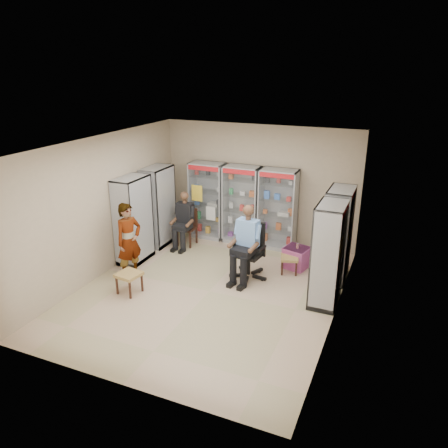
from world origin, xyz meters
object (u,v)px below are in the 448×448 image
at_px(cabinet_back_right, 278,210).
at_px(standing_man, 129,241).
at_px(cabinet_left_far, 158,206).
at_px(cabinet_back_mid, 242,205).
at_px(cabinet_left_near, 133,220).
at_px(pink_trunk, 296,258).
at_px(cabinet_right_near, 328,255).
at_px(woven_stool_a, 289,265).
at_px(wooden_chair, 187,227).
at_px(seated_shopkeeper, 248,245).
at_px(cabinet_back_left, 208,201).
at_px(office_chair, 249,251).
at_px(cabinet_right_far, 338,235).
at_px(woven_stool_b, 129,283).

relative_size(cabinet_back_right, standing_man, 1.20).
height_order(cabinet_back_right, cabinet_left_far, same).
relative_size(cabinet_back_mid, cabinet_left_near, 1.00).
bearing_deg(standing_man, cabinet_left_near, 46.85).
height_order(cabinet_back_mid, pink_trunk, cabinet_back_mid).
height_order(cabinet_right_near, woven_stool_a, cabinet_right_near).
xyz_separation_m(wooden_chair, woven_stool_a, (2.82, -0.53, -0.28)).
bearing_deg(cabinet_back_mid, seated_shopkeeper, -65.14).
relative_size(cabinet_back_left, office_chair, 1.63).
bearing_deg(cabinet_back_right, seated_shopkeeper, -92.65).
height_order(wooden_chair, seated_shopkeeper, seated_shopkeeper).
xyz_separation_m(cabinet_back_mid, cabinet_left_near, (-1.88, -2.03, 0.00)).
distance_m(cabinet_back_left, cabinet_back_mid, 0.95).
height_order(office_chair, woven_stool_a, office_chair).
height_order(cabinet_back_right, cabinet_right_near, same).
xyz_separation_m(seated_shopkeeper, standing_man, (-2.35, -0.93, 0.06)).
bearing_deg(cabinet_back_mid, cabinet_back_right, 0.00).
height_order(cabinet_right_far, cabinet_right_near, same).
relative_size(cabinet_right_far, office_chair, 1.63).
height_order(pink_trunk, standing_man, standing_man).
bearing_deg(cabinet_right_far, cabinet_right_near, -180.00).
xyz_separation_m(cabinet_left_far, pink_trunk, (3.58, -0.01, -0.76)).
xyz_separation_m(cabinet_back_left, cabinet_left_far, (-0.93, -0.93, 0.00)).
height_order(woven_stool_a, woven_stool_b, woven_stool_b).
bearing_deg(cabinet_right_near, woven_stool_b, 107.64).
bearing_deg(cabinet_left_far, cabinet_back_left, 135.00).
relative_size(office_chair, standing_man, 0.73).
bearing_deg(cabinet_left_far, cabinet_back_mid, 116.32).
distance_m(wooden_chair, office_chair, 2.34).
xyz_separation_m(cabinet_left_far, standing_man, (0.40, -1.86, -0.16)).
bearing_deg(wooden_chair, cabinet_right_near, -21.64).
relative_size(cabinet_right_near, seated_shopkeeper, 1.28).
distance_m(pink_trunk, woven_stool_a, 0.33).
height_order(wooden_chair, standing_man, standing_man).
distance_m(cabinet_right_near, woven_stool_a, 1.59).
relative_size(pink_trunk, woven_stool_b, 1.15).
height_order(seated_shopkeeper, woven_stool_b, seated_shopkeeper).
bearing_deg(woven_stool_a, standing_man, -153.72).
distance_m(cabinet_right_near, wooden_chair, 4.10).
bearing_deg(cabinet_back_right, cabinet_back_mid, 180.00).
relative_size(woven_stool_a, standing_man, 0.23).
height_order(cabinet_left_far, wooden_chair, cabinet_left_far).
bearing_deg(cabinet_right_near, pink_trunk, 34.50).
relative_size(cabinet_back_mid, cabinet_right_far, 1.00).
distance_m(office_chair, seated_shopkeeper, 0.17).
bearing_deg(standing_man, cabinet_left_far, 31.45).
xyz_separation_m(cabinet_back_left, standing_man, (-0.53, -2.79, -0.16)).
relative_size(cabinet_right_far, standing_man, 1.20).
distance_m(cabinet_back_right, pink_trunk, 1.42).
relative_size(cabinet_right_far, cabinet_left_far, 1.00).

